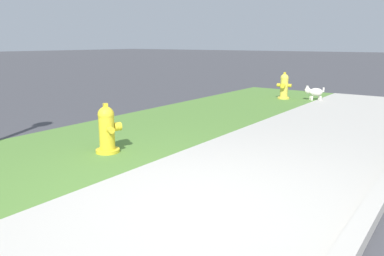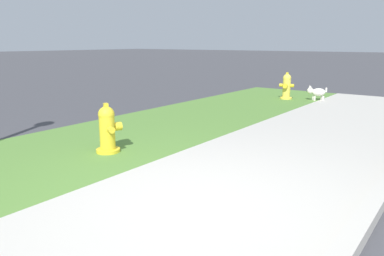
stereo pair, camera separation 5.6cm
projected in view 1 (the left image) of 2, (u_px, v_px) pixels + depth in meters
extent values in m
plane|color=#424247|center=(196.00, 210.00, 3.45)|extent=(120.00, 120.00, 0.00)
cube|color=#BCB7AD|center=(196.00, 209.00, 3.45)|extent=(18.00, 2.51, 0.01)
cube|color=#568438|center=(35.00, 159.00, 4.94)|extent=(18.00, 2.71, 0.01)
cube|color=#BCB7AD|center=(348.00, 250.00, 2.68)|extent=(18.00, 0.16, 0.12)
cylinder|color=yellow|center=(283.00, 98.00, 10.18)|extent=(0.32, 0.32, 0.05)
cylinder|color=yellow|center=(284.00, 88.00, 10.12)|extent=(0.21, 0.21, 0.52)
sphere|color=yellow|center=(285.00, 78.00, 10.06)|extent=(0.22, 0.22, 0.22)
cube|color=yellow|center=(285.00, 73.00, 10.03)|extent=(0.06, 0.06, 0.06)
cylinder|color=yellow|center=(290.00, 86.00, 10.04)|extent=(0.10, 0.10, 0.09)
cylinder|color=yellow|center=(279.00, 85.00, 10.17)|extent=(0.10, 0.10, 0.09)
cylinder|color=yellow|center=(283.00, 86.00, 9.97)|extent=(0.12, 0.14, 0.12)
cylinder|color=yellow|center=(108.00, 151.00, 5.24)|extent=(0.33, 0.33, 0.05)
cylinder|color=yellow|center=(107.00, 132.00, 5.18)|extent=(0.21, 0.21, 0.49)
sphere|color=yellow|center=(106.00, 115.00, 5.13)|extent=(0.23, 0.23, 0.23)
cube|color=yellow|center=(105.00, 105.00, 5.10)|extent=(0.07, 0.07, 0.06)
cylinder|color=yellow|center=(103.00, 126.00, 5.29)|extent=(0.12, 0.12, 0.09)
cylinder|color=yellow|center=(111.00, 130.00, 5.04)|extent=(0.12, 0.12, 0.09)
cylinder|color=yellow|center=(117.00, 126.00, 5.25)|extent=(0.14, 0.15, 0.12)
ellipsoid|color=silver|center=(316.00, 92.00, 9.90)|extent=(0.38, 0.41, 0.20)
sphere|color=silver|center=(308.00, 91.00, 9.89)|extent=(0.16, 0.16, 0.16)
sphere|color=black|center=(305.00, 91.00, 9.89)|extent=(0.03, 0.03, 0.03)
cone|color=silver|center=(308.00, 87.00, 9.82)|extent=(0.08, 0.08, 0.07)
cone|color=silver|center=(307.00, 86.00, 9.91)|extent=(0.08, 0.08, 0.07)
cylinder|color=silver|center=(312.00, 98.00, 9.88)|extent=(0.06, 0.06, 0.12)
cylinder|color=silver|center=(311.00, 98.00, 9.99)|extent=(0.06, 0.06, 0.12)
cylinder|color=silver|center=(320.00, 98.00, 9.88)|extent=(0.06, 0.06, 0.12)
cylinder|color=silver|center=(319.00, 98.00, 9.99)|extent=(0.06, 0.06, 0.12)
cylinder|color=silver|center=(324.00, 90.00, 9.89)|extent=(0.05, 0.05, 0.11)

